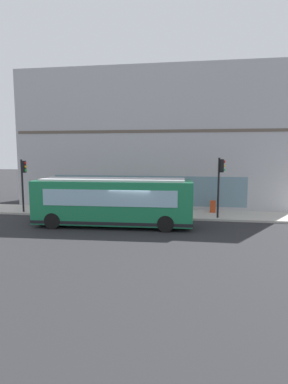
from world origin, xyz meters
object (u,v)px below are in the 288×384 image
Objects in this scene: pedestrian_near_building_entrance at (104,198)px; newspaper_vending_box at (213,206)px; city_bus_nearside at (113,202)px; pedestrian_by_light_pole at (120,198)px; fire_hydrant at (177,210)px; pedestrian_near_hydrant at (69,200)px; traffic_light_down_block at (23,176)px; traffic_light_near_corner at (220,176)px.

pedestrian_near_building_entrance is 1.78× the size of newspaper_vending_box.
pedestrian_by_light_pole is (5.32, 0.76, -0.52)m from city_bus_nearside.
newspaper_vending_box is (1.47, -2.66, 0.09)m from fire_hydrant.
pedestrian_by_light_pole is at bearing 87.43° from newspaper_vending_box.
fire_hydrant is at bearing -87.41° from pedestrian_near_hydrant.
traffic_light_down_block is 4.47× the size of newspaper_vending_box.
pedestrian_near_hydrant is 10.92m from newspaper_vending_box.
pedestrian_near_building_entrance is (-0.55, 1.18, 0.03)m from pedestrian_by_light_pole.
traffic_light_down_block is at bearing 69.16° from city_bus_nearside.
pedestrian_by_light_pole is at bearing 73.13° from traffic_light_near_corner.
traffic_light_near_corner is 2.69× the size of pedestrian_by_light_pole.
city_bus_nearside is at bearing -126.81° from pedestrian_near_hydrant.
city_bus_nearside reaches higher than pedestrian_near_building_entrance.
pedestrian_near_hydrant reaches higher than fire_hydrant.
traffic_light_down_block is (2.95, 7.76, 1.40)m from city_bus_nearside.
traffic_light_near_corner reaches higher than fire_hydrant.
city_bus_nearside is at bearing 127.34° from newspaper_vending_box.
city_bus_nearside reaches higher than newspaper_vending_box.
pedestrian_by_light_pole reaches higher than fire_hydrant.
traffic_light_near_corner is 3.19m from newspaper_vending_box.
pedestrian_by_light_pole is (2.17, -3.45, -0.07)m from pedestrian_near_hydrant.
newspaper_vending_box is at bearing -81.89° from traffic_light_down_block.
pedestrian_near_building_entrance is at bearing 77.91° from fire_hydrant.
pedestrian_near_hydrant is 1.07× the size of pedestrian_by_light_pole.
traffic_light_down_block reaches higher than fire_hydrant.
city_bus_nearside reaches higher than pedestrian_by_light_pole.
city_bus_nearside is at bearing 132.13° from fire_hydrant.
pedestrian_by_light_pole is at bearing -57.82° from pedestrian_near_hydrant.
pedestrian_by_light_pole is (2.37, -7.00, -1.91)m from traffic_light_down_block.
newspaper_vending_box is (2.04, -14.30, -2.35)m from traffic_light_down_block.
city_bus_nearside is 8.42m from traffic_light_down_block.
city_bus_nearside is 13.70× the size of fire_hydrant.
city_bus_nearside is 5.40m from pedestrian_by_light_pole.
fire_hydrant is at bearing 119.04° from newspaper_vending_box.
pedestrian_near_hydrant is (0.15, 11.10, -1.96)m from traffic_light_near_corner.
fire_hydrant is at bearing 80.21° from traffic_light_near_corner.
newspaper_vending_box is (4.99, -6.54, -0.95)m from city_bus_nearside.
pedestrian_near_hydrant is 1.04× the size of pedestrian_near_building_entrance.
pedestrian_by_light_pole is 7.33m from newspaper_vending_box.
city_bus_nearside is 6.32× the size of pedestrian_near_building_entrance.
pedestrian_near_hydrant is at bearing 53.19° from city_bus_nearside.
fire_hydrant is at bearing -111.18° from pedestrian_by_light_pole.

